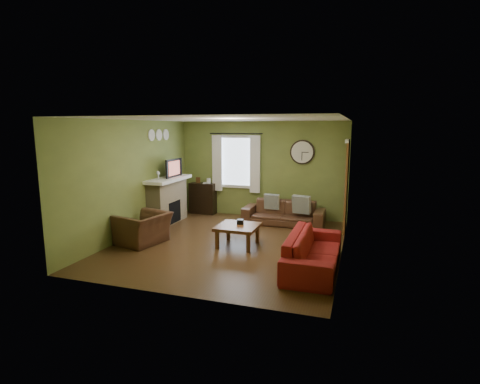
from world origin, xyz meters
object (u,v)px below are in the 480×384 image
(bookshelf, at_px, (203,198))
(armchair, at_px, (143,228))
(sofa_red, at_px, (314,251))
(sofa_brown, at_px, (284,213))
(coffee_table, at_px, (238,236))

(bookshelf, xyz_separation_m, armchair, (-0.07, -2.98, -0.11))
(sofa_red, xyz_separation_m, armchair, (-3.61, 0.31, 0.01))
(sofa_brown, distance_m, armchair, 3.54)
(bookshelf, distance_m, armchair, 2.98)
(coffee_table, bearing_deg, bookshelf, 126.84)
(armchair, distance_m, coffee_table, 2.02)
(bookshelf, relative_size, armchair, 0.88)
(bookshelf, bearing_deg, sofa_brown, -11.13)
(sofa_brown, distance_m, sofa_red, 3.01)
(armchair, height_order, coffee_table, armchair)
(sofa_red, bearing_deg, armchair, 85.16)
(bookshelf, relative_size, sofa_red, 0.41)
(sofa_red, height_order, coffee_table, sofa_red)
(coffee_table, bearing_deg, armchair, -166.94)
(bookshelf, height_order, armchair, bookshelf)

